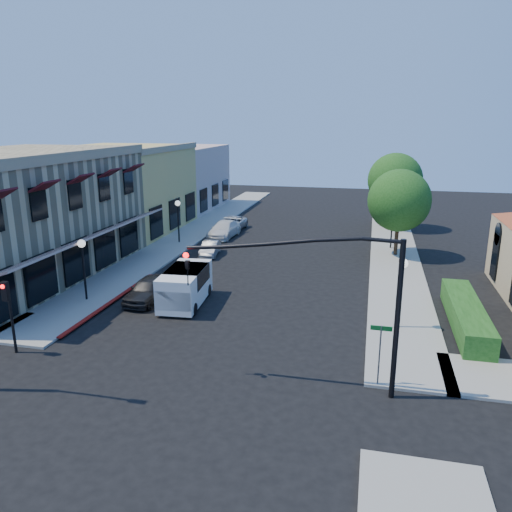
% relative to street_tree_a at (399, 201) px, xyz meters
% --- Properties ---
extents(ground, '(120.00, 120.00, 0.00)m').
position_rel_street_tree_a_xyz_m(ground, '(-8.80, -22.00, -4.19)').
color(ground, black).
rests_on(ground, ground).
extents(sidewalk_left, '(3.50, 50.00, 0.12)m').
position_rel_street_tree_a_xyz_m(sidewalk_left, '(-17.55, 5.00, -4.13)').
color(sidewalk_left, gray).
rests_on(sidewalk_left, ground).
extents(sidewalk_right, '(3.50, 50.00, 0.12)m').
position_rel_street_tree_a_xyz_m(sidewalk_right, '(-0.05, 5.00, -4.13)').
color(sidewalk_right, gray).
rests_on(sidewalk_right, ground).
extents(curb_red_strip, '(0.25, 10.00, 0.06)m').
position_rel_street_tree_a_xyz_m(curb_red_strip, '(-15.70, -14.00, -4.19)').
color(curb_red_strip, maroon).
rests_on(curb_red_strip, ground).
extents(corner_brick_building, '(11.77, 18.20, 8.10)m').
position_rel_street_tree_a_xyz_m(corner_brick_building, '(-24.25, -11.00, -0.19)').
color(corner_brick_building, tan).
rests_on(corner_brick_building, ground).
extents(yellow_stucco_building, '(10.00, 12.00, 7.60)m').
position_rel_street_tree_a_xyz_m(yellow_stucco_building, '(-24.30, 4.00, -0.39)').
color(yellow_stucco_building, '#D7B461').
rests_on(yellow_stucco_building, ground).
extents(pink_stucco_building, '(10.00, 12.00, 7.00)m').
position_rel_street_tree_a_xyz_m(pink_stucco_building, '(-24.30, 16.00, -0.69)').
color(pink_stucco_building, beige).
rests_on(pink_stucco_building, ground).
extents(hedge, '(1.40, 8.00, 1.10)m').
position_rel_street_tree_a_xyz_m(hedge, '(2.90, -13.00, -4.19)').
color(hedge, '#1A4814').
rests_on(hedge, ground).
extents(street_tree_a, '(4.56, 4.56, 6.48)m').
position_rel_street_tree_a_xyz_m(street_tree_a, '(0.00, 0.00, 0.00)').
color(street_tree_a, black).
rests_on(street_tree_a, ground).
extents(street_tree_b, '(4.94, 4.94, 7.02)m').
position_rel_street_tree_a_xyz_m(street_tree_b, '(0.00, 10.00, 0.35)').
color(street_tree_b, black).
rests_on(street_tree_b, ground).
extents(signal_mast_arm, '(8.01, 0.39, 6.00)m').
position_rel_street_tree_a_xyz_m(signal_mast_arm, '(-2.94, -20.50, -0.11)').
color(signal_mast_arm, black).
rests_on(signal_mast_arm, ground).
extents(secondary_signal, '(0.28, 0.42, 3.32)m').
position_rel_street_tree_a_xyz_m(secondary_signal, '(-16.80, -20.59, -1.88)').
color(secondary_signal, black).
rests_on(secondary_signal, ground).
extents(street_name_sign, '(0.80, 0.06, 2.50)m').
position_rel_street_tree_a_xyz_m(street_name_sign, '(-1.30, -19.80, -2.50)').
color(street_name_sign, '#595B5E').
rests_on(street_name_sign, ground).
extents(lamppost_left_near, '(0.44, 0.44, 3.57)m').
position_rel_street_tree_a_xyz_m(lamppost_left_near, '(-17.30, -14.00, -1.46)').
color(lamppost_left_near, black).
rests_on(lamppost_left_near, ground).
extents(lamppost_left_far, '(0.44, 0.44, 3.57)m').
position_rel_street_tree_a_xyz_m(lamppost_left_far, '(-17.30, 0.00, -1.46)').
color(lamppost_left_far, black).
rests_on(lamppost_left_far, ground).
extents(lamppost_right_near, '(0.44, 0.44, 3.57)m').
position_rel_street_tree_a_xyz_m(lamppost_right_near, '(-0.30, -14.00, -1.46)').
color(lamppost_right_near, black).
rests_on(lamppost_right_near, ground).
extents(lamppost_right_far, '(0.44, 0.44, 3.57)m').
position_rel_street_tree_a_xyz_m(lamppost_right_far, '(-0.30, 2.00, -1.46)').
color(lamppost_right_far, black).
rests_on(lamppost_right_far, ground).
extents(white_van, '(2.30, 4.66, 2.00)m').
position_rel_street_tree_a_xyz_m(white_van, '(-11.67, -13.21, -3.04)').
color(white_van, white).
rests_on(white_van, ground).
extents(parked_car_a, '(1.69, 4.04, 1.37)m').
position_rel_street_tree_a_xyz_m(parked_car_a, '(-13.90, -13.13, -3.51)').
color(parked_car_a, black).
rests_on(parked_car_a, ground).
extents(parked_car_b, '(1.52, 3.37, 1.07)m').
position_rel_street_tree_a_xyz_m(parked_car_b, '(-13.60, -3.00, -3.66)').
color(parked_car_b, '#989C9D').
rests_on(parked_car_b, ground).
extents(parked_car_c, '(2.23, 4.82, 1.36)m').
position_rel_street_tree_a_xyz_m(parked_car_c, '(-14.32, 3.00, -3.51)').
color(parked_car_c, silver).
rests_on(parked_car_c, ground).
extents(parked_car_d, '(2.23, 4.57, 1.25)m').
position_rel_street_tree_a_xyz_m(parked_car_d, '(-14.45, 5.81, -3.57)').
color(parked_car_d, '#B1B2B6').
rests_on(parked_car_d, ground).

